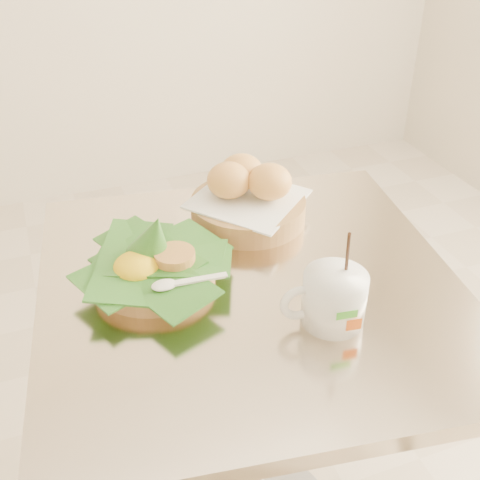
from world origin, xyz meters
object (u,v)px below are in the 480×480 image
object	(u,v)px
rice_basket	(153,263)
bread_basket	(248,197)
cafe_table	(249,375)
coffee_mug	(332,297)

from	to	relation	value
rice_basket	bread_basket	world-z (taller)	rice_basket
cafe_table	rice_basket	world-z (taller)	rice_basket
rice_basket	bread_basket	distance (m)	0.26
cafe_table	bread_basket	bearing A→B (deg)	70.33
cafe_table	rice_basket	xyz separation A→B (m)	(-0.15, 0.06, 0.26)
rice_basket	bread_basket	size ratio (longest dim) A/B	0.96
rice_basket	coffee_mug	world-z (taller)	coffee_mug
cafe_table	rice_basket	bearing A→B (deg)	156.73
rice_basket	coffee_mug	xyz separation A→B (m)	(0.23, -0.20, 0.01)
rice_basket	coffee_mug	bearing A→B (deg)	-40.64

